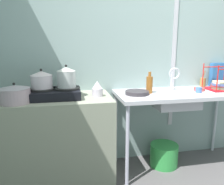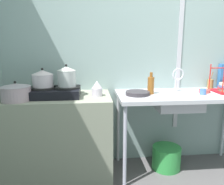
{
  "view_description": "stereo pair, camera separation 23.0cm",
  "coord_description": "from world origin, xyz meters",
  "px_view_note": "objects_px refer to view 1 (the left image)",
  "views": [
    {
      "loc": [
        -1.06,
        -1.08,
        1.41
      ],
      "look_at": [
        -0.61,
        1.13,
        0.92
      ],
      "focal_mm": 35.85,
      "sensor_mm": 36.0,
      "label": 1
    },
    {
      "loc": [
        -0.83,
        -1.11,
        1.41
      ],
      "look_at": [
        -0.61,
        1.13,
        0.92
      ],
      "focal_mm": 35.85,
      "sensor_mm": 36.0,
      "label": 2
    }
  ],
  "objects_px": {
    "pot_on_left_burner": "(42,80)",
    "pot_beside_stove": "(15,94)",
    "small_bowl_on_drainboard": "(199,89)",
    "utensil_jar": "(203,82)",
    "stove": "(55,93)",
    "sink_basin": "(175,100)",
    "percolator": "(97,89)",
    "cereal_box": "(218,75)",
    "faucet": "(174,75)",
    "cup_by_rack": "(199,90)",
    "pot_on_right_burner": "(66,77)",
    "frying_pan": "(137,93)",
    "dish_rack": "(220,85)",
    "bucket_on_floor": "(164,155)",
    "bottle_by_sink": "(149,84)"
  },
  "relations": [
    {
      "from": "pot_on_right_burner",
      "to": "pot_on_left_burner",
      "type": "bearing_deg",
      "value": -180.0
    },
    {
      "from": "small_bowl_on_drainboard",
      "to": "utensil_jar",
      "type": "bearing_deg",
      "value": 50.23
    },
    {
      "from": "pot_beside_stove",
      "to": "cereal_box",
      "type": "relative_size",
      "value": 0.95
    },
    {
      "from": "sink_basin",
      "to": "faucet",
      "type": "relative_size",
      "value": 1.81
    },
    {
      "from": "small_bowl_on_drainboard",
      "to": "bottle_by_sink",
      "type": "xyz_separation_m",
      "value": [
        -0.6,
        -0.01,
        0.08
      ]
    },
    {
      "from": "frying_pan",
      "to": "dish_rack",
      "type": "relative_size",
      "value": 0.81
    },
    {
      "from": "percolator",
      "to": "utensil_jar",
      "type": "bearing_deg",
      "value": 11.18
    },
    {
      "from": "percolator",
      "to": "small_bowl_on_drainboard",
      "type": "xyz_separation_m",
      "value": [
        1.17,
        0.04,
        -0.06
      ]
    },
    {
      "from": "percolator",
      "to": "cereal_box",
      "type": "distance_m",
      "value": 1.58
    },
    {
      "from": "stove",
      "to": "percolator",
      "type": "xyz_separation_m",
      "value": [
        0.42,
        -0.02,
        0.03
      ]
    },
    {
      "from": "stove",
      "to": "pot_beside_stove",
      "type": "xyz_separation_m",
      "value": [
        -0.34,
        -0.14,
        0.03
      ]
    },
    {
      "from": "pot_beside_stove",
      "to": "utensil_jar",
      "type": "xyz_separation_m",
      "value": [
        2.11,
        0.39,
        -0.03
      ]
    },
    {
      "from": "stove",
      "to": "sink_basin",
      "type": "height_order",
      "value": "stove"
    },
    {
      "from": "pot_beside_stove",
      "to": "cereal_box",
      "type": "xyz_separation_m",
      "value": [
        2.31,
        0.39,
        0.06
      ]
    },
    {
      "from": "cereal_box",
      "to": "cup_by_rack",
      "type": "bearing_deg",
      "value": -147.22
    },
    {
      "from": "pot_beside_stove",
      "to": "small_bowl_on_drainboard",
      "type": "relative_size",
      "value": 2.28
    },
    {
      "from": "percolator",
      "to": "small_bowl_on_drainboard",
      "type": "bearing_deg",
      "value": 2.14
    },
    {
      "from": "pot_beside_stove",
      "to": "faucet",
      "type": "xyz_separation_m",
      "value": [
        1.65,
        0.25,
        0.09
      ]
    },
    {
      "from": "dish_rack",
      "to": "bucket_on_floor",
      "type": "distance_m",
      "value": 1.04
    },
    {
      "from": "pot_beside_stove",
      "to": "dish_rack",
      "type": "distance_m",
      "value": 2.2
    },
    {
      "from": "pot_beside_stove",
      "to": "dish_rack",
      "type": "xyz_separation_m",
      "value": [
        2.19,
        0.17,
        -0.03
      ]
    },
    {
      "from": "pot_beside_stove",
      "to": "dish_rack",
      "type": "height_order",
      "value": "dish_rack"
    },
    {
      "from": "stove",
      "to": "pot_on_left_burner",
      "type": "distance_m",
      "value": 0.18
    },
    {
      "from": "pot_on_left_burner",
      "to": "pot_beside_stove",
      "type": "height_order",
      "value": "pot_on_left_burner"
    },
    {
      "from": "cup_by_rack",
      "to": "small_bowl_on_drainboard",
      "type": "xyz_separation_m",
      "value": [
        0.06,
        0.09,
        -0.01
      ]
    },
    {
      "from": "pot_on_left_burner",
      "to": "cup_by_rack",
      "type": "bearing_deg",
      "value": -2.36
    },
    {
      "from": "pot_on_right_burner",
      "to": "bottle_by_sink",
      "type": "distance_m",
      "value": 0.87
    },
    {
      "from": "percolator",
      "to": "cereal_box",
      "type": "height_order",
      "value": "cereal_box"
    },
    {
      "from": "pot_on_left_burner",
      "to": "pot_beside_stove",
      "type": "bearing_deg",
      "value": -147.35
    },
    {
      "from": "pot_on_left_burner",
      "to": "faucet",
      "type": "xyz_separation_m",
      "value": [
        1.42,
        0.11,
        -0.01
      ]
    },
    {
      "from": "cup_by_rack",
      "to": "bucket_on_floor",
      "type": "height_order",
      "value": "cup_by_rack"
    },
    {
      "from": "pot_on_left_burner",
      "to": "bottle_by_sink",
      "type": "xyz_separation_m",
      "value": [
        1.1,
        0.02,
        -0.09
      ]
    },
    {
      "from": "dish_rack",
      "to": "frying_pan",
      "type": "bearing_deg",
      "value": -176.94
    },
    {
      "from": "pot_on_right_burner",
      "to": "frying_pan",
      "type": "height_order",
      "value": "pot_on_right_burner"
    },
    {
      "from": "pot_on_right_burner",
      "to": "dish_rack",
      "type": "bearing_deg",
      "value": 1.08
    },
    {
      "from": "pot_on_right_burner",
      "to": "bottle_by_sink",
      "type": "bearing_deg",
      "value": 1.06
    },
    {
      "from": "pot_beside_stove",
      "to": "cup_by_rack",
      "type": "xyz_separation_m",
      "value": [
        1.86,
        0.07,
        -0.05
      ]
    },
    {
      "from": "stove",
      "to": "cup_by_rack",
      "type": "bearing_deg",
      "value": -2.54
    },
    {
      "from": "cereal_box",
      "to": "pot_beside_stove",
      "type": "bearing_deg",
      "value": -172.76
    },
    {
      "from": "sink_basin",
      "to": "frying_pan",
      "type": "bearing_deg",
      "value": 178.05
    },
    {
      "from": "bottle_by_sink",
      "to": "bucket_on_floor",
      "type": "xyz_separation_m",
      "value": [
        0.22,
        0.02,
        -0.86
      ]
    },
    {
      "from": "small_bowl_on_drainboard",
      "to": "bucket_on_floor",
      "type": "distance_m",
      "value": 0.87
    },
    {
      "from": "pot_on_right_burner",
      "to": "percolator",
      "type": "xyz_separation_m",
      "value": [
        0.3,
        -0.02,
        -0.13
      ]
    },
    {
      "from": "faucet",
      "to": "pot_on_left_burner",
      "type": "bearing_deg",
      "value": -175.74
    },
    {
      "from": "dish_rack",
      "to": "bottle_by_sink",
      "type": "xyz_separation_m",
      "value": [
        -0.87,
        -0.02,
        0.05
      ]
    },
    {
      "from": "faucet",
      "to": "frying_pan",
      "type": "distance_m",
      "value": 0.51
    },
    {
      "from": "pot_on_right_burner",
      "to": "small_bowl_on_drainboard",
      "type": "bearing_deg",
      "value": 0.91
    },
    {
      "from": "cup_by_rack",
      "to": "utensil_jar",
      "type": "xyz_separation_m",
      "value": [
        0.25,
        0.32,
        0.02
      ]
    },
    {
      "from": "pot_on_right_burner",
      "to": "bottle_by_sink",
      "type": "height_order",
      "value": "pot_on_right_burner"
    },
    {
      "from": "bottle_by_sink",
      "to": "cereal_box",
      "type": "xyz_separation_m",
      "value": [
        0.99,
        0.23,
        0.05
      ]
    }
  ]
}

